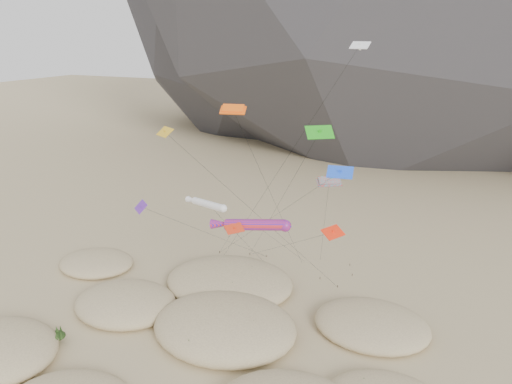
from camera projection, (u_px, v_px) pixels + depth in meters
ground at (187, 362)px, 47.53m from camera, size 500.00×500.00×0.00m
dunes at (197, 331)px, 51.35m from camera, size 51.09×36.70×3.94m
dune_grass at (206, 330)px, 51.21m from camera, size 41.61×29.27×1.58m
kite_stakes at (288, 265)px, 67.06m from camera, size 19.03×6.59×0.30m
rainbow_tube_kite at (252, 225)px, 49.62m from camera, size 8.39×18.60×12.65m
white_tube_kite at (207, 204)px, 56.60m from camera, size 7.76×10.62×12.07m
orange_parafoil at (234, 111)px, 52.35m from camera, size 5.54×13.05×22.80m
multi_parafoil at (329, 183)px, 49.68m from camera, size 5.97×15.48×16.33m
delta_kites at (266, 173)px, 50.32m from camera, size 26.13×19.25×29.12m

